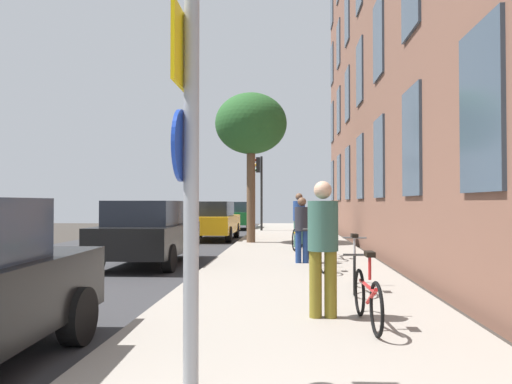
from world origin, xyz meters
TOP-DOWN VIEW (x-y plane):
  - ground_plane at (-2.40, 15.00)m, footprint 41.80×41.80m
  - road_asphalt at (-4.50, 15.00)m, footprint 7.00×38.00m
  - sidewalk at (1.10, 15.00)m, footprint 4.20×38.00m
  - building_facade at (3.69, 14.50)m, footprint 0.56×27.00m
  - sign_post at (0.16, 2.81)m, footprint 0.16×0.60m
  - traffic_light at (-0.57, 24.90)m, footprint 0.43×0.24m
  - tree_near at (-0.45, 17.17)m, footprint 2.66×2.66m
  - bicycle_0 at (1.87, 4.99)m, footprint 0.42×1.62m
  - bicycle_1 at (2.04, 7.39)m, footprint 0.42×1.65m
  - bicycle_2 at (1.56, 9.79)m, footprint 0.46×1.67m
  - bicycle_3 at (2.07, 12.19)m, footprint 0.42×1.73m
  - bicycle_4 at (1.23, 14.59)m, footprint 0.51×1.68m
  - bicycle_5 at (2.11, 16.99)m, footprint 0.42×1.61m
  - pedestrian_0 at (1.37, 5.38)m, footprint 0.47×0.47m
  - pedestrian_1 at (1.26, 11.05)m, footprint 0.49×0.49m
  - pedestrian_2 at (1.29, 15.37)m, footprint 0.53×0.53m
  - car_1 at (-2.60, 11.28)m, footprint 1.90×4.14m
  - car_2 at (-2.24, 19.61)m, footprint 1.89×4.40m
  - car_3 at (-2.12, 27.95)m, footprint 1.87×3.96m

SIDE VIEW (x-z plane):
  - ground_plane at x=-2.40m, z-range 0.00..0.00m
  - road_asphalt at x=-4.50m, z-range 0.00..0.01m
  - sidewalk at x=1.10m, z-range 0.00..0.12m
  - bicycle_0 at x=1.87m, z-range 0.02..0.92m
  - bicycle_5 at x=2.11m, z-range 0.02..0.93m
  - bicycle_3 at x=2.07m, z-range 0.02..0.95m
  - bicycle_1 at x=2.04m, z-range 0.02..0.97m
  - bicycle_4 at x=1.23m, z-range 0.02..0.97m
  - bicycle_2 at x=1.56m, z-range 0.01..0.99m
  - car_3 at x=-2.12m, z-range 0.03..1.65m
  - car_1 at x=-2.60m, z-range 0.03..1.65m
  - car_2 at x=-2.24m, z-range 0.03..1.65m
  - pedestrian_1 at x=1.26m, z-range 0.23..1.82m
  - pedestrian_0 at x=1.37m, z-range 0.24..1.99m
  - pedestrian_2 at x=1.29m, z-range 0.25..2.02m
  - sign_post at x=0.16m, z-range 0.27..3.82m
  - traffic_light at x=-0.57m, z-range 0.83..4.74m
  - tree_near at x=-0.45m, z-range 1.70..7.23m
  - building_facade at x=3.69m, z-range 0.02..14.23m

